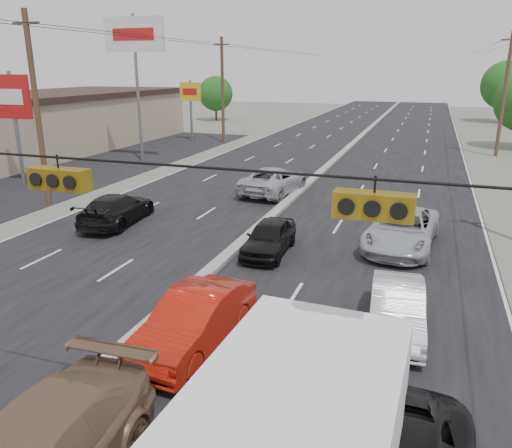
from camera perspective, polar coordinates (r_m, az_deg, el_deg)
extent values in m
plane|color=#606356|center=(11.97, -24.34, -21.15)|extent=(200.00, 200.00, 0.00)
cube|color=black|center=(37.81, 8.04, 6.32)|extent=(20.00, 160.00, 0.02)
cube|color=gray|center=(37.79, 8.04, 6.47)|extent=(0.50, 160.00, 0.20)
cube|color=black|center=(40.26, -18.12, 6.30)|extent=(10.00, 42.00, 0.02)
cylinder|color=#422D1E|center=(29.13, -23.73, 11.73)|extent=(0.30, 0.30, 10.00)
cube|color=#422D1E|center=(29.13, -24.82, 20.13)|extent=(1.60, 0.12, 0.12)
cylinder|color=#422D1E|center=(50.45, -3.84, 14.92)|extent=(0.30, 0.30, 10.00)
cube|color=#422D1E|center=(50.45, -3.95, 19.80)|extent=(1.60, 0.12, 0.12)
cylinder|color=#422D1E|center=(46.80, 26.50, 13.01)|extent=(0.30, 0.30, 10.00)
cube|color=#422D1E|center=(46.80, 27.24, 18.22)|extent=(1.60, 0.12, 0.12)
cube|color=#72590C|center=(8.71, -21.54, 4.82)|extent=(1.05, 0.30, 0.35)
cube|color=#72590C|center=(6.69, 13.29, 2.06)|extent=(1.05, 0.30, 0.35)
cylinder|color=slate|center=(34.52, -25.67, 9.64)|extent=(0.24, 0.24, 7.00)
cube|color=#B21414|center=(34.37, -26.12, 12.93)|extent=(2.60, 0.25, 2.60)
cylinder|color=slate|center=(40.69, -13.36, 14.62)|extent=(0.24, 0.24, 11.00)
cube|color=silver|center=(40.73, -13.78, 20.31)|extent=(5.00, 0.25, 2.50)
cylinder|color=slate|center=(52.04, -7.44, 12.68)|extent=(0.24, 0.24, 6.00)
cube|color=gold|center=(51.92, -7.52, 14.77)|extent=(2.20, 0.25, 1.80)
cylinder|color=#382619|center=(72.79, -4.58, 12.57)|extent=(0.28, 0.28, 2.16)
sphere|color=#1C4412|center=(72.62, -4.63, 14.64)|extent=(4.80, 4.80, 4.80)
cylinder|color=#382619|center=(77.16, 26.29, 11.42)|extent=(0.28, 0.28, 2.88)
sphere|color=#1C4412|center=(76.98, 26.65, 14.01)|extent=(6.40, 6.40, 6.40)
cube|color=white|center=(10.13, 9.45, -18.78)|extent=(2.43, 1.96, 1.77)
cylinder|color=black|center=(10.61, 3.05, -21.93)|extent=(0.33, 0.90, 0.88)
imported|color=#B7180B|center=(13.54, -7.05, -10.97)|extent=(1.94, 4.71, 1.52)
imported|color=black|center=(19.99, 1.51, -1.56)|extent=(1.70, 3.98, 1.34)
imported|color=silver|center=(14.77, 15.80, -9.34)|extent=(1.74, 4.24, 1.37)
imported|color=#ADB0B5|center=(21.46, 16.32, -0.62)|extent=(3.06, 5.83, 1.56)
imported|color=black|center=(24.72, -15.62, 1.65)|extent=(2.55, 5.16, 1.44)
imported|color=#AEB1B6|center=(29.66, 2.05, 4.98)|extent=(3.20, 5.89, 1.57)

